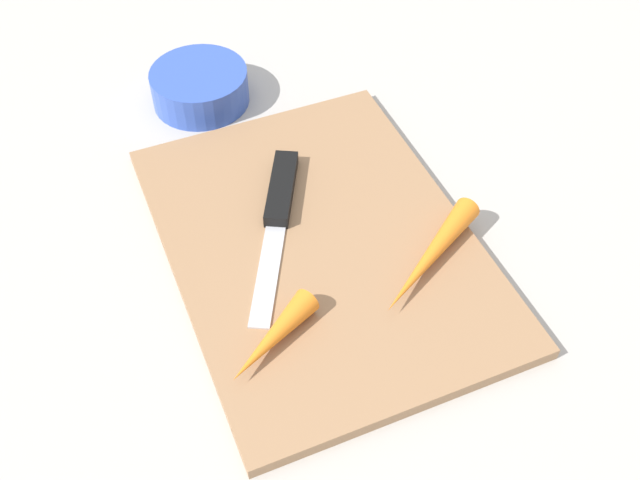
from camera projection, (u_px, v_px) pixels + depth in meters
ground_plane at (320, 249)px, 0.67m from camera, size 1.40×1.40×0.00m
cutting_board at (320, 244)px, 0.67m from camera, size 0.36×0.26×0.01m
knife at (280, 199)px, 0.69m from camera, size 0.19×0.11×0.01m
carrot_long at (430, 256)px, 0.64m from camera, size 0.09×0.13×0.02m
carrot_short at (272, 338)px, 0.58m from camera, size 0.07×0.09×0.02m
small_bowl at (200, 87)px, 0.80m from camera, size 0.10×0.10×0.04m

